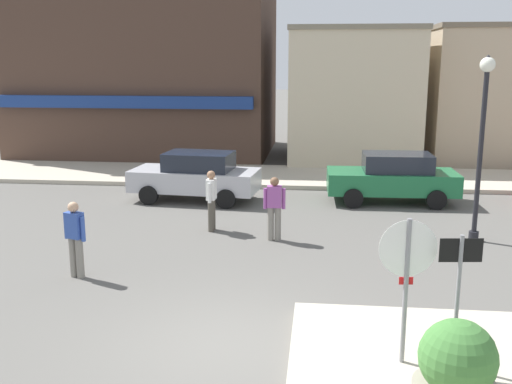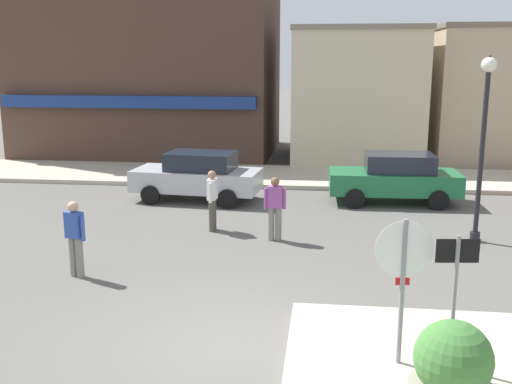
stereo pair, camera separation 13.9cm
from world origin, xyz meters
TOP-DOWN VIEW (x-y plane):
  - ground_plane at (0.00, 0.00)m, footprint 160.00×160.00m
  - kerb_far at (0.00, 13.65)m, footprint 80.00×4.00m
  - stop_sign at (2.57, -0.49)m, footprint 0.82×0.12m
  - one_way_sign at (3.28, -0.53)m, footprint 0.60×0.08m
  - planter at (3.13, -1.41)m, footprint 1.10×1.10m
  - lamp_post at (5.18, 6.22)m, footprint 0.36×0.36m
  - parked_car_nearest at (-2.59, 9.74)m, footprint 4.15×2.18m
  - parked_car_second at (3.61, 10.15)m, footprint 4.04×1.96m
  - pedestrian_crossing_near at (-3.64, 2.69)m, footprint 0.54×0.34m
  - pedestrian_crossing_far at (0.23, 5.72)m, footprint 0.55×0.24m
  - pedestrian_kerb_side at (-1.48, 6.39)m, footprint 0.23×0.55m
  - building_corner_shop at (-6.79, 19.64)m, footprint 11.68×8.48m
  - building_storefront_left_near at (2.69, 18.30)m, footprint 5.48×6.28m
  - building_storefront_left_mid at (8.59, 19.15)m, footprint 5.30×5.91m

SIDE VIEW (x-z plane):
  - ground_plane at x=0.00m, z-range 0.00..0.00m
  - kerb_far at x=0.00m, z-range 0.00..0.15m
  - planter at x=3.13m, z-range -0.05..1.17m
  - parked_car_nearest at x=-2.59m, z-range 0.03..1.59m
  - parked_car_second at x=3.61m, z-range 0.03..1.59m
  - pedestrian_crossing_near at x=-3.64m, z-range 0.06..1.67m
  - pedestrian_crossing_far at x=0.23m, z-range 0.06..1.67m
  - pedestrian_kerb_side at x=-1.48m, z-range 0.06..1.67m
  - one_way_sign at x=3.28m, z-range 0.28..2.38m
  - stop_sign at x=2.57m, z-range 0.37..2.67m
  - building_storefront_left_near at x=2.69m, z-range 0.00..5.74m
  - building_storefront_left_mid at x=8.59m, z-range 0.00..5.84m
  - lamp_post at x=5.18m, z-range 0.69..5.23m
  - building_corner_shop at x=-6.79m, z-range 0.00..8.72m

